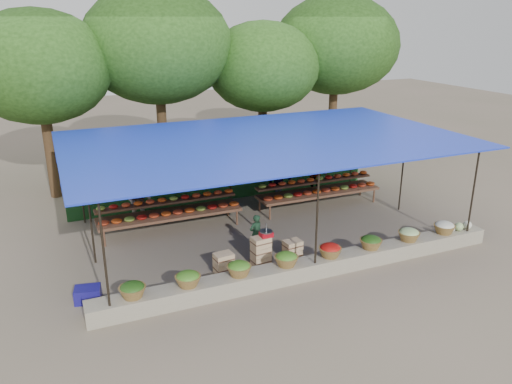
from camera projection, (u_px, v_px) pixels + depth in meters
name	position (u px, v px, depth m)	size (l,w,h in m)	color
ground	(266.00, 233.00, 14.62)	(60.00, 60.00, 0.00)	#68604C
stone_curb	(312.00, 268.00, 12.17)	(10.60, 0.55, 0.40)	gray
stall_canopy	(265.00, 143.00, 13.80)	(10.80, 6.60, 2.82)	black
produce_baskets	(309.00, 255.00, 12.01)	(8.98, 0.58, 0.34)	brown
netting_backdrop	(228.00, 164.00, 16.94)	(10.60, 0.06, 2.50)	#1B4E21
tree_row	(212.00, 54.00, 18.54)	(16.51, 5.50, 7.12)	#382314
fruit_table_left	(170.00, 210.00, 14.67)	(4.21, 0.95, 0.93)	#4A2D1D
fruit_table_right	(318.00, 189.00, 16.52)	(4.21, 0.95, 0.93)	#4A2D1D
crate_counter	(260.00, 254.00, 12.62)	(2.38, 0.39, 0.77)	tan
weighing_scale	(266.00, 233.00, 12.50)	(0.32, 0.32, 0.34)	red
vendor_seated	(256.00, 234.00, 13.24)	(0.39, 0.26, 1.08)	#16311E
customer_left	(139.00, 199.00, 15.02)	(0.77, 0.60, 1.59)	slate
customer_mid	(280.00, 176.00, 17.05)	(1.08, 0.62, 1.68)	slate
customer_right	(315.00, 176.00, 17.20)	(0.93, 0.39, 1.59)	slate
blue_crate_front	(88.00, 294.00, 11.05)	(0.56, 0.40, 0.33)	navy
blue_crate_back	(88.00, 295.00, 11.08)	(0.43, 0.31, 0.26)	navy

